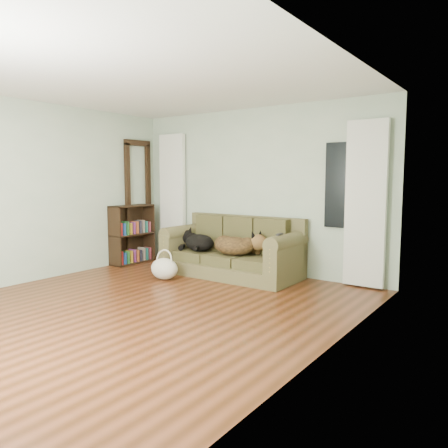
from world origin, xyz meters
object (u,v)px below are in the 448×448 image
Objects in this scene: tote_bag at (164,269)px; dog_black_lab at (198,242)px; dog_shepherd at (237,246)px; sofa at (231,247)px; bookshelf at (132,235)px.

dog_black_lab is at bearing 84.54° from tote_bag.
dog_black_lab is 0.92× the size of dog_shepherd.
dog_black_lab is at bearing -171.45° from sofa.
dog_black_lab is at bearing 3.60° from dog_shepherd.
dog_shepherd is 2.15m from bookshelf.
dog_black_lab is 1.44× the size of tote_bag.
dog_shepherd is at bearing 34.16° from dog_black_lab.
tote_bag is (-0.82, -0.72, -0.33)m from dog_shepherd.
bookshelf is at bearing 5.95° from dog_shepherd.
tote_bag is at bearing -62.06° from dog_black_lab.
bookshelf is at bearing 155.71° from tote_bag.
sofa is at bearing 12.52° from bookshelf.
dog_black_lab is 1.40m from bookshelf.
bookshelf is (-1.40, -0.11, 0.02)m from dog_black_lab.
tote_bag is 1.50m from bookshelf.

